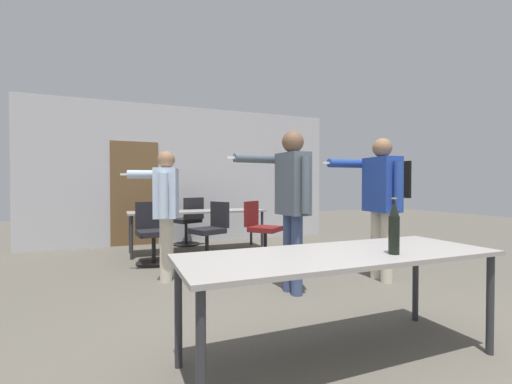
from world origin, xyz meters
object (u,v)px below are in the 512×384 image
beer_bottle (394,228)px  office_chair_far_right (153,235)px  office_chair_side_rolled (211,232)px  person_right_polo (165,203)px  person_left_plaid (381,195)px  office_chair_far_left (261,231)px  tv_screen (387,202)px  office_chair_near_pushed (188,223)px  person_center_tall (292,194)px

beer_bottle → office_chair_far_right: bearing=107.9°
office_chair_side_rolled → person_right_polo: bearing=118.5°
person_left_plaid → office_chair_far_right: (-2.54, 2.06, -0.63)m
office_chair_side_rolled → office_chair_far_right: (-0.91, -0.02, 0.01)m
office_chair_far_left → beer_bottle: beer_bottle is taller
person_left_plaid → person_right_polo: bearing=69.5°
tv_screen → person_right_polo: person_right_polo is taller
tv_screen → office_chair_near_pushed: 3.70m
tv_screen → person_right_polo: size_ratio=0.96×
person_right_polo → person_left_plaid: (2.47, -1.06, 0.11)m
person_center_tall → office_chair_far_right: (-1.27, 2.09, -0.65)m
tv_screen → beer_bottle: bearing=-42.5°
person_right_polo → office_chair_side_rolled: bearing=-25.5°
beer_bottle → office_chair_near_pushed: bearing=94.4°
person_right_polo → beer_bottle: bearing=-143.1°
person_center_tall → office_chair_far_right: person_center_tall is taller
person_left_plaid → person_center_tall: 1.27m
office_chair_far_right → beer_bottle: (1.19, -3.67, 0.47)m
person_right_polo → office_chair_near_pushed: size_ratio=1.70×
office_chair_far_left → office_chair_far_right: 1.75m
person_left_plaid → person_center_tall: person_center_tall is taller
person_center_tall → office_chair_far_left: person_center_tall is taller
person_left_plaid → office_chair_near_pushed: (-1.74, 3.39, -0.62)m
person_center_tall → beer_bottle: (-0.08, -1.58, -0.18)m
office_chair_side_rolled → office_chair_far_left: size_ratio=1.00×
office_chair_far_left → person_right_polo: bearing=-14.1°
office_chair_far_right → office_chair_near_pushed: office_chair_near_pushed is taller
person_right_polo → office_chair_far_right: (-0.07, 1.00, -0.52)m
office_chair_far_left → beer_bottle: 3.62m
person_left_plaid → office_chair_side_rolled: bearing=40.6°
person_right_polo → office_chair_far_right: bearing=17.9°
tv_screen → beer_bottle: 3.48m
office_chair_near_pushed → person_right_polo: bearing=-131.6°
person_right_polo → person_center_tall: person_center_tall is taller
person_right_polo → office_chair_near_pushed: (0.73, 2.34, -0.51)m
tv_screen → office_chair_far_left: tv_screen is taller
person_center_tall → office_chair_side_rolled: person_center_tall is taller
person_left_plaid → person_center_tall: (-1.27, -0.03, 0.02)m
office_chair_far_right → office_chair_far_left: bearing=169.7°
person_center_tall → office_chair_near_pushed: size_ratio=1.88×
office_chair_near_pushed → beer_bottle: 5.04m
person_center_tall → person_right_polo: bearing=43.2°
person_left_plaid → tv_screen: bearing=-43.6°
person_center_tall → beer_bottle: bearing=172.2°
person_right_polo → person_center_tall: bearing=-117.9°
office_chair_far_left → office_chair_side_rolled: bearing=-51.6°
tv_screen → beer_bottle: size_ratio=4.19×
person_center_tall → office_chair_side_rolled: (-0.36, 2.11, -0.67)m
tv_screen → office_chair_far_right: (-3.54, 1.10, -0.49)m
office_chair_near_pushed → office_chair_far_left: bearing=-81.2°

